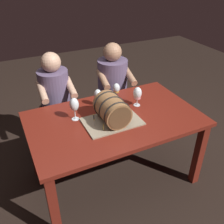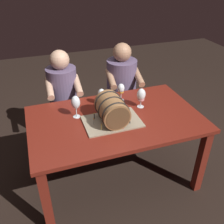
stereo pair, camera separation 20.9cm
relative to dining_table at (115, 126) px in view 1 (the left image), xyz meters
name	(u,v)px [view 1 (the left image)]	position (x,y,z in m)	size (l,w,h in m)	color
ground_plane	(114,176)	(0.00, 0.00, -0.62)	(8.00, 8.00, 0.00)	black
dining_table	(115,126)	(0.00, 0.00, 0.00)	(1.50, 0.90, 0.72)	maroon
barrel_cake	(112,111)	(-0.05, -0.05, 0.21)	(0.48, 0.32, 0.25)	gray
wine_glass_red	(98,95)	(-0.05, 0.26, 0.21)	(0.07, 0.07, 0.17)	white
wine_glass_empty	(74,105)	(-0.32, 0.12, 0.24)	(0.08, 0.08, 0.21)	white
wine_glass_amber	(116,89)	(0.15, 0.27, 0.22)	(0.07, 0.07, 0.18)	white
wine_glass_rose	(137,94)	(0.28, 0.10, 0.22)	(0.08, 0.08, 0.19)	white
person_seated_left	(57,107)	(-0.34, 0.74, -0.11)	(0.37, 0.46, 1.13)	#372D40
person_seated_right	(113,94)	(0.34, 0.74, -0.10)	(0.41, 0.50, 1.14)	#372D40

